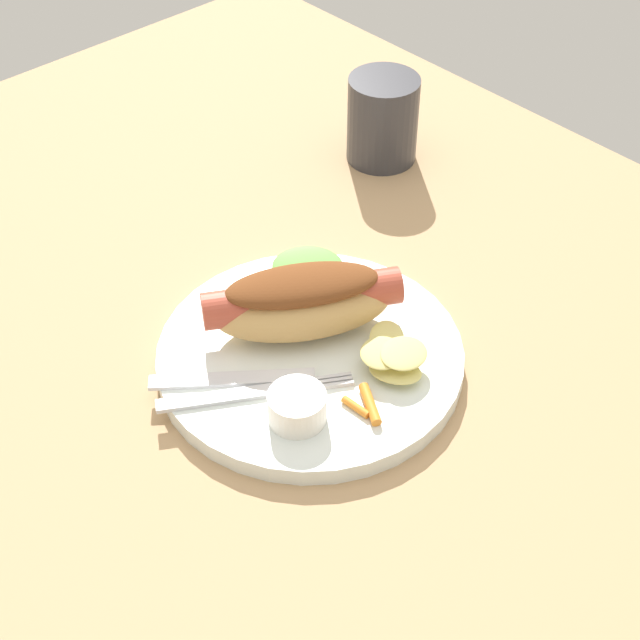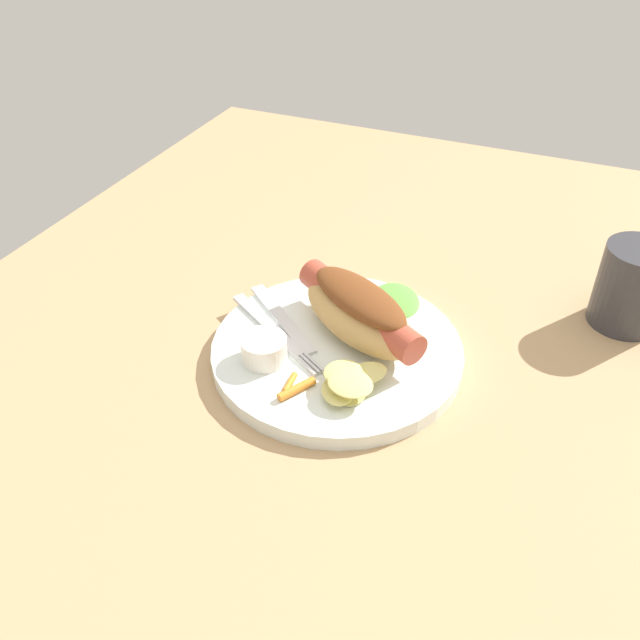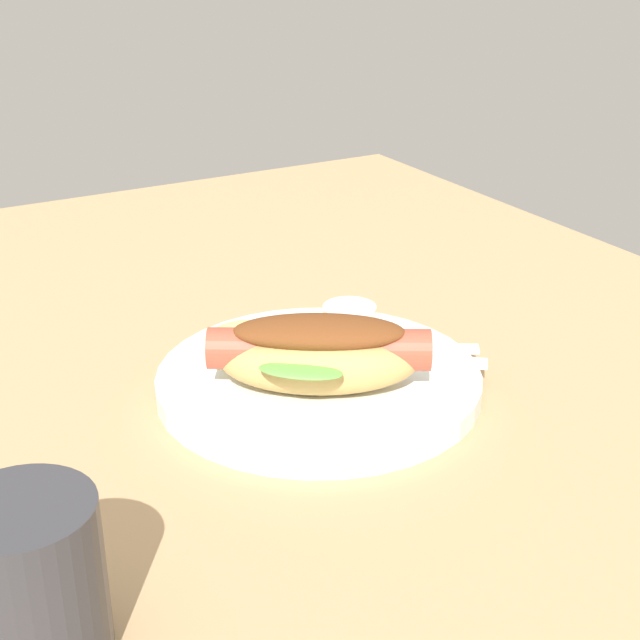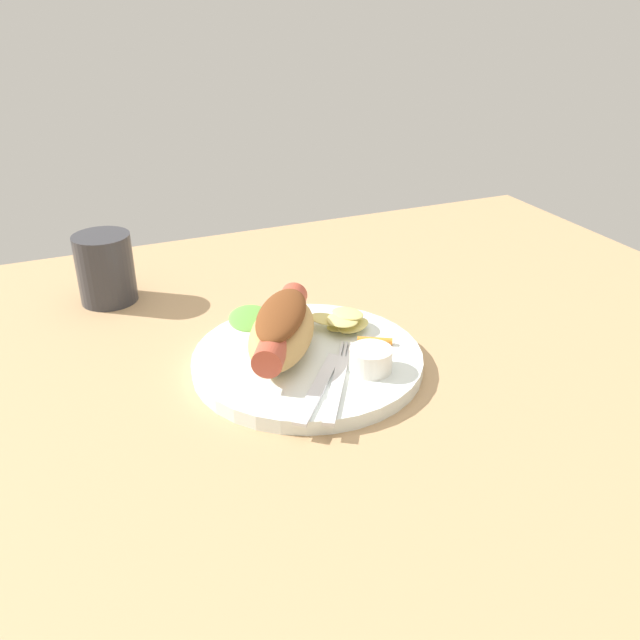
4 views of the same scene
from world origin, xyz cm
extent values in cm
cube|color=tan|center=(0.00, 0.00, -0.90)|extent=(120.00, 90.00, 1.80)
cylinder|color=white|center=(-0.87, -0.09, 0.80)|extent=(25.11, 25.11, 1.60)
ellipsoid|color=tan|center=(-3.26, 1.34, 4.02)|extent=(13.30, 16.14, 4.84)
cylinder|color=#B24733|center=(-3.26, 1.34, 4.87)|extent=(11.01, 15.59, 3.10)
ellipsoid|color=brown|center=(-3.26, 1.34, 6.26)|extent=(10.73, 13.38, 2.13)
ellipsoid|color=#6BB74C|center=(-5.85, 4.26, 4.99)|extent=(7.34, 7.39, 1.56)
cylinder|color=white|center=(3.93, -5.67, 2.86)|extent=(4.48, 4.48, 2.52)
cube|color=silver|center=(-0.94, -7.80, 1.80)|extent=(7.42, 11.06, 0.40)
cube|color=silver|center=(3.48, -1.45, 1.80)|extent=(1.93, 2.88, 0.40)
cube|color=silver|center=(3.10, -1.22, 1.80)|extent=(1.93, 2.88, 0.40)
cube|color=silver|center=(2.71, -0.98, 1.80)|extent=(1.93, 2.88, 0.40)
cube|color=silver|center=(-2.47, -6.86, 1.78)|extent=(9.30, 11.05, 0.36)
ellipsoid|color=#DBCF75|center=(5.14, 3.99, 1.85)|extent=(3.89, 2.69, 0.50)
ellipsoid|color=#DBCF75|center=(5.99, 2.82, 2.35)|extent=(5.16, 4.54, 0.81)
ellipsoid|color=#DBCF75|center=(3.32, 4.56, 2.90)|extent=(4.80, 4.83, 0.79)
ellipsoid|color=#DBCF75|center=(5.79, 3.91, 3.44)|extent=(3.94, 4.52, 1.05)
ellipsoid|color=#DBCF75|center=(4.56, 2.71, 3.39)|extent=(4.99, 5.00, 0.79)
cylinder|color=orange|center=(6.91, -0.87, 2.00)|extent=(3.80, 2.63, 0.80)
cylinder|color=orange|center=(6.32, -1.82, 1.90)|extent=(2.55, 0.79, 0.61)
cylinder|color=#333338|center=(-18.50, 26.06, 4.54)|extent=(7.29, 7.29, 9.08)
camera|label=1|loc=(41.14, -37.60, 57.43)|focal=54.67mm
camera|label=2|loc=(47.51, 18.73, 44.18)|focal=37.74mm
camera|label=3|loc=(-56.91, 31.81, 34.70)|focal=52.62mm
camera|label=4|loc=(-24.47, -58.66, 38.15)|focal=37.62mm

